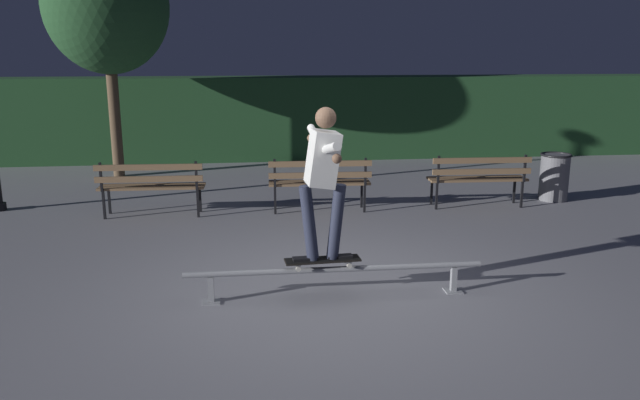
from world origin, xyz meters
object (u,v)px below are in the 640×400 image
object	(u,v)px
trash_can	(554,176)
tree_far_left	(106,6)
grind_rail	(335,273)
park_bench_left_center	(320,179)
park_bench_right_center	(479,175)
skateboard	(323,260)
skateboarder	(323,171)
park_bench_leftmost	(151,183)

from	to	relation	value
trash_can	tree_far_left	bearing A→B (deg)	159.36
grind_rail	park_bench_left_center	world-z (taller)	park_bench_left_center
park_bench_left_center	park_bench_right_center	bearing A→B (deg)	0.00
park_bench_left_center	park_bench_right_center	distance (m)	2.59
grind_rail	park_bench_right_center	size ratio (longest dim) A/B	1.93
skateboard	skateboarder	bearing A→B (deg)	4.18
skateboarder	park_bench_left_center	bearing A→B (deg)	84.00
grind_rail	skateboarder	world-z (taller)	skateboarder
tree_far_left	park_bench_right_center	bearing A→B (deg)	-27.52
grind_rail	tree_far_left	distance (m)	8.20
trash_can	skateboarder	bearing A→B (deg)	-139.10
tree_far_left	trash_can	xyz separation A→B (m)	(7.79, -2.93, -2.90)
skateboarder	park_bench_right_center	xyz separation A→B (m)	(2.96, 3.48, -0.81)
park_bench_leftmost	park_bench_left_center	distance (m)	2.59
grind_rail	skateboarder	size ratio (longest dim) A/B	2.00
grind_rail	park_bench_leftmost	world-z (taller)	park_bench_leftmost
park_bench_leftmost	trash_can	bearing A→B (deg)	3.08
park_bench_left_center	trash_can	bearing A→B (deg)	5.04
skateboard	tree_far_left	distance (m)	8.09
grind_rail	skateboard	distance (m)	0.19
park_bench_leftmost	park_bench_right_center	world-z (taller)	same
grind_rail	skateboarder	xyz separation A→B (m)	(-0.13, 0.00, 1.08)
park_bench_leftmost	tree_far_left	distance (m)	4.45
skateboarder	trash_can	xyz separation A→B (m)	(4.43, 3.84, -0.93)
skateboard	park_bench_left_center	bearing A→B (deg)	83.96
grind_rail	tree_far_left	size ratio (longest dim) A/B	0.67
skateboard	park_bench_leftmost	xyz separation A→B (m)	(-2.22, 3.48, 0.13)
park_bench_leftmost	trash_can	xyz separation A→B (m)	(6.65, 0.36, -0.12)
grind_rail	skateboarder	bearing A→B (deg)	179.90
grind_rail	trash_can	distance (m)	5.76
skateboarder	park_bench_right_center	bearing A→B (deg)	49.61
skateboard	tree_far_left	world-z (taller)	tree_far_left
park_bench_right_center	tree_far_left	world-z (taller)	tree_far_left
skateboarder	tree_far_left	distance (m)	7.81
park_bench_left_center	tree_far_left	world-z (taller)	tree_far_left
skateboard	tree_far_left	bearing A→B (deg)	116.38
skateboarder	park_bench_left_center	xyz separation A→B (m)	(0.37, 3.48, -0.81)
skateboard	trash_can	distance (m)	5.86
skateboarder	park_bench_right_center	distance (m)	4.63
skateboard	skateboarder	size ratio (longest dim) A/B	0.51
tree_far_left	trash_can	bearing A→B (deg)	-20.64
park_bench_leftmost	park_bench_left_center	size ratio (longest dim) A/B	1.00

